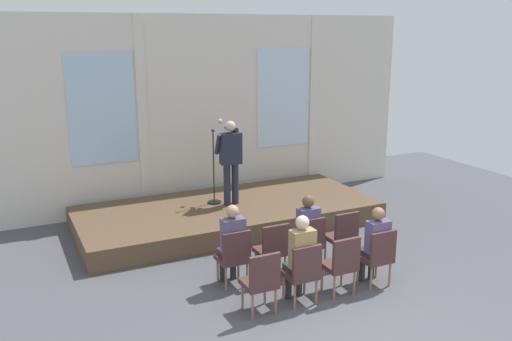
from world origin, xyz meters
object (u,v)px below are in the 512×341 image
object	(u,v)px
chair_r0_c2	(309,240)
chair_r0_c3	(343,234)
audience_r0_c2	(306,228)
chair_r1_c1	(303,270)
audience_r0_c0	(232,241)
chair_r1_c2	(342,262)
audience_r1_c1	(300,254)
chair_r0_c1	(273,247)
speaker	(230,156)
chair_r0_c0	(234,254)
mic_stand	(214,187)
chair_r1_c0	(261,279)
audience_r1_c3	(375,242)
chair_r1_c3	(378,254)

from	to	relation	value
chair_r0_c2	chair_r0_c3	xyz separation A→B (m)	(0.67, 0.00, 0.00)
audience_r0_c2	chair_r1_c1	size ratio (longest dim) A/B	1.38
audience_r0_c0	chair_r1_c2	distance (m)	1.71
chair_r0_c3	audience_r1_c1	bearing A→B (deg)	-146.86
chair_r0_c1	chair_r1_c1	xyz separation A→B (m)	(0.00, -0.96, 0.00)
audience_r0_c0	chair_r1_c1	xyz separation A→B (m)	(0.67, -1.04, -0.20)
chair_r1_c1	chair_r1_c2	bearing A→B (deg)	0.00
speaker	chair_r0_c0	distance (m)	3.05
mic_stand	chair_r1_c2	xyz separation A→B (m)	(0.53, -3.87, -0.21)
chair_r0_c3	audience_r0_c0	bearing A→B (deg)	177.69
chair_r1_c0	chair_r0_c0	bearing A→B (deg)	90.00
chair_r1_c1	audience_r1_c1	xyz separation A→B (m)	(0.00, 0.08, 0.21)
chair_r1_c0	chair_r0_c3	bearing A→B (deg)	25.40
audience_r1_c1	chair_r0_c3	bearing A→B (deg)	33.14
audience_r1_c1	mic_stand	bearing A→B (deg)	87.82
mic_stand	chair_r0_c1	xyz separation A→B (m)	(-0.14, -2.91, -0.21)
chair_r1_c2	audience_r1_c3	distance (m)	0.70
chair_r1_c0	chair_r1_c1	size ratio (longest dim) A/B	1.00
speaker	audience_r1_c3	xyz separation A→B (m)	(0.91, -3.58, -0.71)
speaker	chair_r1_c1	distance (m)	3.79
chair_r1_c0	audience_r0_c2	bearing A→B (deg)	37.73
speaker	chair_r1_c2	distance (m)	3.77
chair_r1_c1	speaker	bearing A→B (deg)	83.31
chair_r0_c2	chair_r1_c1	world-z (taller)	same
speaker	chair_r0_c2	bearing A→B (deg)	-84.88
chair_r0_c0	chair_r0_c1	distance (m)	0.67
chair_r0_c3	audience_r1_c3	size ratio (longest dim) A/B	0.73
mic_stand	audience_r1_c3	distance (m)	3.97
chair_r1_c1	chair_r1_c3	world-z (taller)	same
audience_r1_c1	chair_r0_c1	bearing A→B (deg)	90.00
audience_r1_c1	chair_r1_c3	size ratio (longest dim) A/B	1.44
audience_r1_c3	chair_r1_c1	bearing A→B (deg)	-176.44
mic_stand	audience_r1_c1	size ratio (longest dim) A/B	1.15
chair_r0_c1	chair_r1_c3	size ratio (longest dim) A/B	1.00
chair_r0_c3	chair_r1_c0	bearing A→B (deg)	-154.60
chair_r1_c0	audience_r1_c1	distance (m)	0.71
audience_r0_c0	chair_r1_c0	world-z (taller)	audience_r0_c0
audience_r1_c3	audience_r0_c2	bearing A→B (deg)	125.10
audience_r0_c2	chair_r1_c1	xyz separation A→B (m)	(-0.67, -1.04, -0.19)
chair_r0_c2	audience_r0_c2	bearing A→B (deg)	90.00
chair_r1_c3	chair_r0_c0	bearing A→B (deg)	154.60
audience_r0_c2	mic_stand	bearing A→B (deg)	100.55
audience_r0_c2	chair_r1_c3	bearing A→B (deg)	-57.13
audience_r0_c2	audience_r1_c3	distance (m)	1.17
speaker	chair_r0_c3	distance (m)	2.99
chair_r0_c2	chair_r1_c0	world-z (taller)	same
chair_r0_c0	chair_r1_c3	bearing A→B (deg)	-25.40
mic_stand	chair_r0_c0	distance (m)	3.03
chair_r0_c0	chair_r0_c3	world-z (taller)	same
audience_r0_c0	chair_r1_c2	size ratio (longest dim) A/B	1.41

